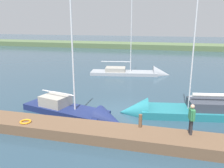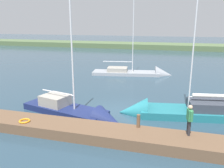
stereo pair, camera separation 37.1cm
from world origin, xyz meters
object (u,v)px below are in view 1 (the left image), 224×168
Objects in this scene: life_ring_buoy at (26,122)px; sailboat_far_left at (138,74)px; sailboat_near_dock at (175,112)px; sailboat_behind_pier at (79,114)px; person_on_dock at (192,117)px; mooring_post_near at (140,121)px.

life_ring_buoy is 18.00m from sailboat_far_left.
sailboat_near_dock is 1.32× the size of sailboat_behind_pier.
life_ring_buoy is 0.40× the size of person_on_dock.
life_ring_buoy is 9.97m from sailboat_near_dock.
person_on_dock is at bearing -174.70° from life_ring_buoy.
person_on_dock is (-0.71, 4.11, 1.38)m from sailboat_near_dock.
sailboat_behind_pier is at bearing -124.64° from life_ring_buoy.
sailboat_far_left reaches higher than life_ring_buoy.
mooring_post_near is 4.46m from sailboat_near_dock.
mooring_post_near is at bearing 54.04° from sailboat_near_dock.
mooring_post_near is 6.75m from life_ring_buoy.
sailboat_behind_pier is 5.33× the size of person_on_dock.
sailboat_near_dock is at bearing -150.00° from life_ring_buoy.
sailboat_far_left reaches higher than person_on_dock.
life_ring_buoy is 3.76m from sailboat_behind_pier.
mooring_post_near is at bearing 162.48° from person_on_dock.
mooring_post_near reaches higher than life_ring_buoy.
life_ring_buoy is 9.42m from person_on_dock.
sailboat_near_dock is at bearing -116.71° from mooring_post_near.
sailboat_behind_pier reaches higher than mooring_post_near.
life_ring_buoy is (6.66, 1.06, -0.33)m from mooring_post_near.
life_ring_buoy is at bearing -112.55° from sailboat_far_left.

